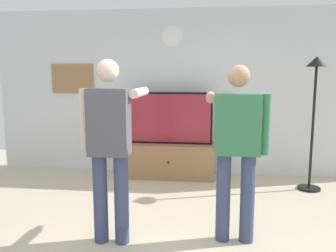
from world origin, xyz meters
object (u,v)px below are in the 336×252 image
object	(u,v)px
tv_stand	(170,161)
wall_clock	(172,36)
television	(170,118)
framed_picture	(73,79)
person_standing_nearer_couch	(237,143)
floor_lamp	(315,96)
person_standing_nearer_lamp	(110,142)

from	to	relation	value
tv_stand	wall_clock	world-z (taller)	wall_clock
television	framed_picture	distance (m)	1.82
tv_stand	wall_clock	bearing A→B (deg)	90.00
person_standing_nearer_couch	tv_stand	bearing A→B (deg)	113.28
floor_lamp	wall_clock	bearing A→B (deg)	162.67
wall_clock	framed_picture	bearing A→B (deg)	179.83
television	person_standing_nearer_lamp	distance (m)	2.29
framed_picture	person_standing_nearer_couch	xyz separation A→B (m)	(2.58, -2.34, -0.59)
tv_stand	person_standing_nearer_couch	bearing A→B (deg)	-66.72
person_standing_nearer_lamp	person_standing_nearer_couch	bearing A→B (deg)	8.13
person_standing_nearer_lamp	person_standing_nearer_couch	xyz separation A→B (m)	(1.21, 0.17, -0.02)
tv_stand	person_standing_nearer_lamp	bearing A→B (deg)	-98.41
tv_stand	television	bearing A→B (deg)	90.00
television	person_standing_nearer_couch	size ratio (longest dim) A/B	0.77
floor_lamp	person_standing_nearer_couch	size ratio (longest dim) A/B	1.09
wall_clock	framed_picture	distance (m)	1.83
television	floor_lamp	size ratio (longest dim) A/B	0.71
framed_picture	person_standing_nearer_couch	distance (m)	3.53
wall_clock	floor_lamp	distance (m)	2.35
person_standing_nearer_couch	television	bearing A→B (deg)	112.82
wall_clock	person_standing_nearer_couch	distance (m)	2.80
framed_picture	person_standing_nearer_couch	size ratio (longest dim) A/B	0.42
framed_picture	person_standing_nearer_couch	bearing A→B (deg)	-42.25
person_standing_nearer_lamp	floor_lamp	bearing A→B (deg)	37.83
tv_stand	wall_clock	distance (m)	2.00
wall_clock	floor_lamp	bearing A→B (deg)	-17.33
wall_clock	person_standing_nearer_couch	xyz separation A→B (m)	(0.88, -2.34, -1.26)
wall_clock	person_standing_nearer_couch	size ratio (longest dim) A/B	0.19
framed_picture	person_standing_nearer_lamp	distance (m)	2.92
tv_stand	floor_lamp	distance (m)	2.36
framed_picture	floor_lamp	bearing A→B (deg)	-9.81
tv_stand	framed_picture	distance (m)	2.16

